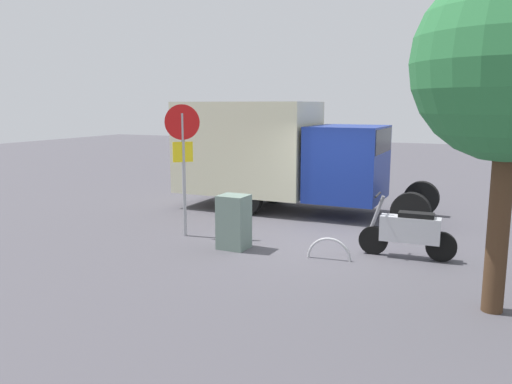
{
  "coord_description": "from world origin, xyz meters",
  "views": [
    {
      "loc": [
        -3.27,
        10.13,
        2.89
      ],
      "look_at": [
        1.22,
        0.41,
        1.05
      ],
      "focal_mm": 35.93,
      "sensor_mm": 36.0,
      "label": 1
    }
  ],
  "objects_px": {
    "bike_rack_hoop": "(329,259)",
    "motorcycle": "(409,231)",
    "street_tree": "(512,65)",
    "utility_cabinet": "(234,222)",
    "stop_sign": "(183,150)",
    "box_truck_near": "(279,152)"
  },
  "relations": [
    {
      "from": "street_tree",
      "to": "bike_rack_hoop",
      "type": "relative_size",
      "value": 5.57
    },
    {
      "from": "stop_sign",
      "to": "bike_rack_hoop",
      "type": "bearing_deg",
      "value": 174.01
    },
    {
      "from": "utility_cabinet",
      "to": "bike_rack_hoop",
      "type": "distance_m",
      "value": 2.05
    },
    {
      "from": "box_truck_near",
      "to": "street_tree",
      "type": "xyz_separation_m",
      "value": [
        -5.44,
        5.27,
        1.78
      ]
    },
    {
      "from": "stop_sign",
      "to": "street_tree",
      "type": "relative_size",
      "value": 0.61
    },
    {
      "from": "stop_sign",
      "to": "utility_cabinet",
      "type": "bearing_deg",
      "value": 163.42
    },
    {
      "from": "box_truck_near",
      "to": "motorcycle",
      "type": "xyz_separation_m",
      "value": [
        -3.97,
        3.14,
        -1.1
      ]
    },
    {
      "from": "street_tree",
      "to": "motorcycle",
      "type": "bearing_deg",
      "value": -55.33
    },
    {
      "from": "utility_cabinet",
      "to": "stop_sign",
      "type": "bearing_deg",
      "value": -16.58
    },
    {
      "from": "bike_rack_hoop",
      "to": "street_tree",
      "type": "bearing_deg",
      "value": 153.57
    },
    {
      "from": "stop_sign",
      "to": "utility_cabinet",
      "type": "xyz_separation_m",
      "value": [
        -1.45,
        0.43,
        -1.38
      ]
    },
    {
      "from": "street_tree",
      "to": "bike_rack_hoop",
      "type": "bearing_deg",
      "value": -26.43
    },
    {
      "from": "motorcycle",
      "to": "utility_cabinet",
      "type": "distance_m",
      "value": 3.41
    },
    {
      "from": "bike_rack_hoop",
      "to": "motorcycle",
      "type": "bearing_deg",
      "value": -151.42
    },
    {
      "from": "utility_cabinet",
      "to": "bike_rack_hoop",
      "type": "relative_size",
      "value": 1.29
    },
    {
      "from": "stop_sign",
      "to": "utility_cabinet",
      "type": "distance_m",
      "value": 2.04
    },
    {
      "from": "motorcycle",
      "to": "utility_cabinet",
      "type": "relative_size",
      "value": 1.65
    },
    {
      "from": "stop_sign",
      "to": "street_tree",
      "type": "height_order",
      "value": "street_tree"
    },
    {
      "from": "box_truck_near",
      "to": "stop_sign",
      "type": "relative_size",
      "value": 2.4
    },
    {
      "from": "stop_sign",
      "to": "bike_rack_hoop",
      "type": "height_order",
      "value": "stop_sign"
    },
    {
      "from": "motorcycle",
      "to": "stop_sign",
      "type": "bearing_deg",
      "value": 2.07
    },
    {
      "from": "motorcycle",
      "to": "bike_rack_hoop",
      "type": "xyz_separation_m",
      "value": [
        1.34,
        0.73,
        -0.52
      ]
    }
  ]
}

